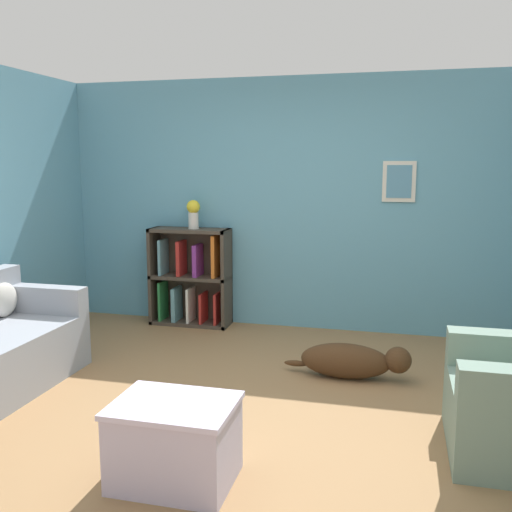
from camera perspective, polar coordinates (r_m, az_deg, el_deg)
name	(u,v)px	position (r m, az deg, el deg)	size (l,w,h in m)	color
ground_plane	(242,413)	(4.14, -1.40, -15.39)	(14.00, 14.00, 0.00)	#997047
wall_back	(300,205)	(5.98, 4.38, 5.13)	(5.60, 0.13, 2.60)	#609EB7
bookshelf	(191,278)	(6.19, -6.53, -2.17)	(0.86, 0.31, 1.04)	#42382D
coffee_table	(175,440)	(3.28, -8.14, -17.73)	(0.66, 0.50, 0.46)	#BCB2D1
dog	(353,361)	(4.75, 9.63, -10.28)	(1.03, 0.26, 0.29)	#472D19
vase	(193,213)	(6.05, -6.28, 4.34)	(0.14, 0.14, 0.30)	silver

